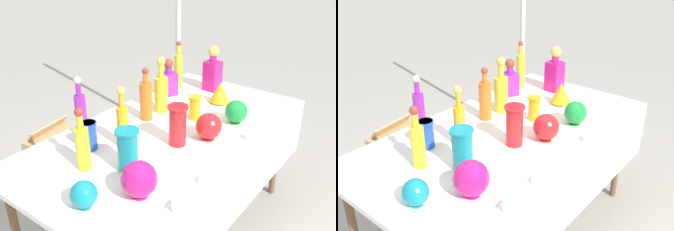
% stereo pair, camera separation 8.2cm
% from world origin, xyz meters
% --- Properties ---
extents(ground_plane, '(40.00, 40.00, 0.00)m').
position_xyz_m(ground_plane, '(0.00, 0.00, 0.00)').
color(ground_plane, '#A0998C').
extents(display_table, '(1.83, 0.97, 0.76)m').
position_xyz_m(display_table, '(0.00, -0.04, 0.70)').
color(display_table, white).
rests_on(display_table, ground).
extents(tall_bottle_0, '(0.06, 0.06, 0.35)m').
position_xyz_m(tall_bottle_0, '(0.61, 0.36, 0.90)').
color(tall_bottle_0, yellow).
rests_on(tall_bottle_0, display_table).
extents(tall_bottle_1, '(0.07, 0.07, 0.32)m').
position_xyz_m(tall_bottle_1, '(-0.55, 0.09, 0.89)').
color(tall_bottle_1, yellow).
rests_on(tall_bottle_1, display_table).
extents(tall_bottle_2, '(0.08, 0.08, 0.33)m').
position_xyz_m(tall_bottle_2, '(0.05, 0.20, 0.89)').
color(tall_bottle_2, orange).
rests_on(tall_bottle_2, display_table).
extents(tall_bottle_3, '(0.06, 0.06, 0.35)m').
position_xyz_m(tall_bottle_3, '(-0.33, 0.36, 0.91)').
color(tall_bottle_3, purple).
rests_on(tall_bottle_3, display_table).
extents(tall_bottle_4, '(0.09, 0.09, 0.36)m').
position_xyz_m(tall_bottle_4, '(0.20, 0.20, 0.90)').
color(tall_bottle_4, yellow).
rests_on(tall_bottle_4, display_table).
extents(tall_bottle_5, '(0.06, 0.06, 0.34)m').
position_xyz_m(tall_bottle_5, '(-0.28, 0.09, 0.90)').
color(tall_bottle_5, orange).
rests_on(tall_bottle_5, display_table).
extents(square_decanter_0, '(0.11, 0.11, 0.33)m').
position_xyz_m(square_decanter_0, '(0.72, 0.13, 0.90)').
color(square_decanter_0, '#C61972').
rests_on(square_decanter_0, display_table).
extents(square_decanter_1, '(0.13, 0.13, 0.26)m').
position_xyz_m(square_decanter_1, '(0.45, 0.33, 0.87)').
color(square_decanter_1, purple).
rests_on(square_decanter_1, display_table).
extents(slender_vase_0, '(0.11, 0.11, 0.23)m').
position_xyz_m(slender_vase_0, '(-0.09, -0.13, 0.88)').
color(slender_vase_0, red).
rests_on(slender_vase_0, display_table).
extents(slender_vase_1, '(0.12, 0.12, 0.22)m').
position_xyz_m(slender_vase_1, '(-0.43, -0.09, 0.88)').
color(slender_vase_1, teal).
rests_on(slender_vase_1, display_table).
extents(slender_vase_2, '(0.08, 0.08, 0.15)m').
position_xyz_m(slender_vase_2, '(0.23, -0.04, 0.84)').
color(slender_vase_2, orange).
rests_on(slender_vase_2, display_table).
extents(slender_vase_3, '(0.09, 0.09, 0.16)m').
position_xyz_m(slender_vase_3, '(-0.41, 0.21, 0.84)').
color(slender_vase_3, blue).
rests_on(slender_vase_3, display_table).
extents(fluted_vase_0, '(0.14, 0.14, 0.14)m').
position_xyz_m(fluted_vase_0, '(0.54, -0.03, 0.84)').
color(fluted_vase_0, orange).
rests_on(fluted_vase_0, display_table).
extents(round_bowl_0, '(0.14, 0.14, 0.15)m').
position_xyz_m(round_bowl_0, '(0.33, -0.27, 0.84)').
color(round_bowl_0, '#198C38').
rests_on(round_bowl_0, display_table).
extents(round_bowl_1, '(0.12, 0.12, 0.12)m').
position_xyz_m(round_bowl_1, '(-0.75, -0.13, 0.83)').
color(round_bowl_1, teal).
rests_on(round_bowl_1, display_table).
extents(round_bowl_2, '(0.15, 0.15, 0.15)m').
position_xyz_m(round_bowl_2, '(0.06, -0.24, 0.84)').
color(round_bowl_2, red).
rests_on(round_bowl_2, display_table).
extents(round_bowl_3, '(0.16, 0.16, 0.17)m').
position_xyz_m(round_bowl_3, '(-0.56, -0.26, 0.85)').
color(round_bowl_3, '#C61972').
rests_on(round_bowl_3, display_table).
extents(price_tag_left, '(0.06, 0.02, 0.03)m').
position_xyz_m(price_tag_left, '(-0.30, -0.42, 0.78)').
color(price_tag_left, white).
rests_on(price_tag_left, display_table).
extents(price_tag_center, '(0.05, 0.02, 0.04)m').
position_xyz_m(price_tag_center, '(-0.54, -0.44, 0.78)').
color(price_tag_center, white).
rests_on(price_tag_center, display_table).
extents(price_tag_right, '(0.05, 0.02, 0.04)m').
position_xyz_m(price_tag_right, '(0.19, -0.41, 0.78)').
color(price_tag_right, white).
rests_on(price_tag_right, display_table).
extents(cardboard_box_behind_left, '(0.49, 0.39, 0.40)m').
position_xyz_m(cardboard_box_behind_left, '(0.06, 1.18, 0.16)').
color(cardboard_box_behind_left, tan).
rests_on(cardboard_box_behind_left, ground).
extents(canopy_pole, '(0.18, 0.18, 2.57)m').
position_xyz_m(canopy_pole, '(1.09, 0.70, 1.02)').
color(canopy_pole, silver).
rests_on(canopy_pole, ground).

